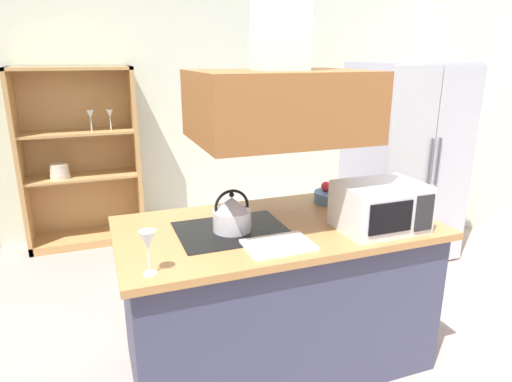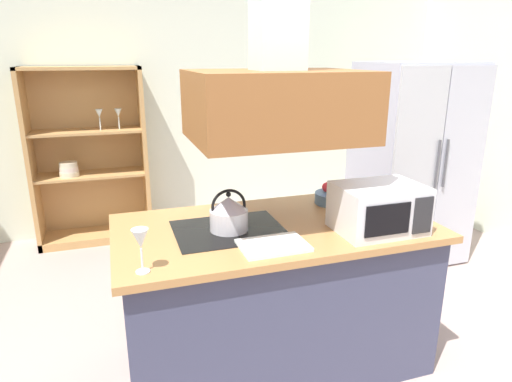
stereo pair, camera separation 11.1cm
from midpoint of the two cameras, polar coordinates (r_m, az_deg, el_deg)
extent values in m
cube|color=silver|center=(4.92, -8.61, 11.19)|extent=(6.00, 0.12, 2.70)
cube|color=#3B3F58|center=(2.77, 3.48, -13.40)|extent=(1.72, 0.87, 0.86)
cube|color=#AE7A44|center=(2.58, 3.66, -4.73)|extent=(1.80, 0.95, 0.04)
cube|color=black|center=(2.49, -2.16, -4.99)|extent=(0.60, 0.48, 0.00)
cube|color=brown|center=(2.41, 3.98, 10.81)|extent=(0.90, 0.70, 0.36)
cube|color=#AFB1C3|center=(4.31, 19.69, 3.33)|extent=(0.90, 0.72, 1.77)
cube|color=#B4B6BB|center=(3.89, 20.36, 1.85)|extent=(0.44, 0.03, 1.73)
cube|color=#B4B5C1|center=(4.18, 25.23, 2.28)|extent=(0.44, 0.03, 1.73)
cylinder|color=#4C4C51|center=(3.96, 22.87, 3.17)|extent=(0.02, 0.02, 0.40)
cylinder|color=#4C4C51|center=(4.02, 23.74, 3.23)|extent=(0.02, 0.02, 0.40)
cube|color=tan|center=(4.72, -26.16, 3.40)|extent=(0.04, 0.40, 1.73)
cube|color=tan|center=(4.68, -13.37, 4.60)|extent=(0.04, 0.40, 1.73)
cube|color=tan|center=(4.57, -20.88, 14.43)|extent=(1.09, 0.40, 0.03)
cube|color=tan|center=(4.91, -18.84, -5.38)|extent=(1.09, 0.40, 0.08)
cube|color=tan|center=(4.86, -19.76, 4.49)|extent=(1.09, 0.02, 1.73)
cube|color=tan|center=(4.71, -19.59, 1.98)|extent=(1.01, 0.36, 0.02)
cube|color=tan|center=(4.62, -20.11, 7.15)|extent=(1.01, 0.36, 0.02)
cylinder|color=beige|center=(4.66, -22.04, 2.04)|extent=(0.18, 0.18, 0.05)
cylinder|color=beige|center=(4.65, -22.10, 2.58)|extent=(0.17, 0.17, 0.05)
cylinder|color=beige|center=(4.64, -22.16, 3.11)|extent=(0.16, 0.16, 0.05)
cylinder|color=silver|center=(4.57, -18.57, 8.11)|extent=(0.01, 0.01, 0.12)
cone|color=silver|center=(4.56, -18.69, 9.35)|extent=(0.07, 0.07, 0.08)
cylinder|color=silver|center=(4.57, -16.37, 8.31)|extent=(0.01, 0.01, 0.12)
cone|color=silver|center=(4.56, -16.48, 9.55)|extent=(0.07, 0.07, 0.08)
cylinder|color=silver|center=(2.46, -2.18, -3.71)|extent=(0.21, 0.21, 0.12)
cone|color=#BBB7C8|center=(2.43, -2.20, -1.62)|extent=(0.20, 0.20, 0.07)
sphere|color=black|center=(2.42, -2.22, -0.45)|extent=(0.03, 0.03, 0.03)
torus|color=black|center=(2.44, -2.20, -1.97)|extent=(0.20, 0.02, 0.20)
cube|color=white|center=(2.28, 3.62, -6.94)|extent=(0.34, 0.25, 0.02)
cube|color=silver|center=(2.54, 16.51, -2.10)|extent=(0.46, 0.34, 0.26)
cube|color=black|center=(2.38, 17.73, -3.53)|extent=(0.26, 0.01, 0.17)
cube|color=#262628|center=(2.51, 21.69, -2.91)|extent=(0.11, 0.01, 0.20)
cylinder|color=silver|center=(2.08, -12.70, -9.98)|extent=(0.06, 0.06, 0.01)
cylinder|color=silver|center=(2.05, -12.81, -8.53)|extent=(0.01, 0.01, 0.11)
cone|color=silver|center=(2.01, -12.99, -5.96)|extent=(0.08, 0.08, 0.09)
cylinder|color=#4C7299|center=(2.97, 10.85, -0.88)|extent=(0.24, 0.24, 0.07)
sphere|color=green|center=(2.97, 11.75, 0.38)|extent=(0.07, 0.07, 0.07)
sphere|color=red|center=(2.97, 10.08, 0.47)|extent=(0.07, 0.07, 0.07)
camera|label=1|loc=(0.06, -88.88, 0.34)|focal=31.41mm
camera|label=2|loc=(0.06, 91.12, -0.34)|focal=31.41mm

